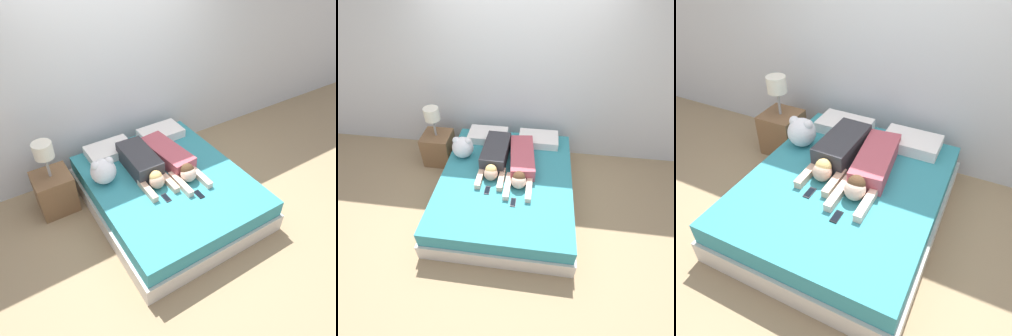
{
  "view_description": "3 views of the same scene",
  "coord_description": "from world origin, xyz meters",
  "views": [
    {
      "loc": [
        -1.53,
        -2.43,
        2.9
      ],
      "look_at": [
        0.0,
        0.0,
        0.58
      ],
      "focal_mm": 35.0,
      "sensor_mm": 36.0,
      "label": 1
    },
    {
      "loc": [
        0.32,
        -2.38,
        2.78
      ],
      "look_at": [
        0.0,
        0.0,
        0.58
      ],
      "focal_mm": 28.0,
      "sensor_mm": 36.0,
      "label": 2
    },
    {
      "loc": [
        0.98,
        -1.99,
        2.32
      ],
      "look_at": [
        0.0,
        0.0,
        0.58
      ],
      "focal_mm": 35.0,
      "sensor_mm": 36.0,
      "label": 3
    }
  ],
  "objects": [
    {
      "name": "cell_phone_left",
      "position": [
        -0.19,
        -0.27,
        0.43
      ],
      "size": [
        0.06,
        0.13,
        0.01
      ],
      "color": "#2D2D33",
      "rests_on": "bed"
    },
    {
      "name": "wall_back",
      "position": [
        0.0,
        1.17,
        1.3
      ],
      "size": [
        12.0,
        0.06,
        2.6
      ],
      "color": "silver",
      "rests_on": "ground_plane"
    },
    {
      "name": "pillow_head_right",
      "position": [
        0.38,
        0.78,
        0.48
      ],
      "size": [
        0.57,
        0.36,
        0.12
      ],
      "color": "white",
      "rests_on": "bed"
    },
    {
      "name": "person_left",
      "position": [
        -0.18,
        0.26,
        0.53
      ],
      "size": [
        0.34,
        0.94,
        0.23
      ],
      "color": "#333338",
      "rests_on": "bed"
    },
    {
      "name": "pillow_head_left",
      "position": [
        -0.38,
        0.78,
        0.48
      ],
      "size": [
        0.57,
        0.36,
        0.12
      ],
      "color": "white",
      "rests_on": "bed"
    },
    {
      "name": "cell_phone_right",
      "position": [
        0.14,
        -0.42,
        0.43
      ],
      "size": [
        0.06,
        0.13,
        0.01
      ],
      "color": "black",
      "rests_on": "bed"
    },
    {
      "name": "ground_plane",
      "position": [
        0.0,
        0.0,
        0.0
      ],
      "size": [
        12.0,
        12.0,
        0.0
      ],
      "primitive_type": "plane",
      "color": "#9E8460"
    },
    {
      "name": "bed",
      "position": [
        0.0,
        0.0,
        0.21
      ],
      "size": [
        1.73,
        2.05,
        0.43
      ],
      "color": "beige",
      "rests_on": "ground_plane"
    },
    {
      "name": "plush_toy",
      "position": [
        -0.64,
        0.34,
        0.58
      ],
      "size": [
        0.29,
        0.29,
        0.31
      ],
      "color": "white",
      "rests_on": "bed"
    },
    {
      "name": "nightstand",
      "position": [
        -1.15,
        0.68,
        0.3
      ],
      "size": [
        0.42,
        0.42,
        0.94
      ],
      "color": "brown",
      "rests_on": "ground_plane"
    },
    {
      "name": "person_right",
      "position": [
        0.18,
        0.19,
        0.51
      ],
      "size": [
        0.39,
        1.1,
        0.21
      ],
      "color": "#B24C59",
      "rests_on": "bed"
    }
  ]
}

